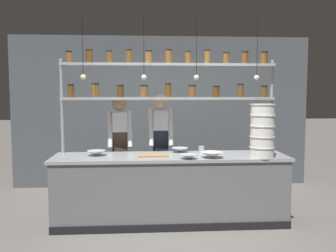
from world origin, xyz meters
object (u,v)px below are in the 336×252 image
(prep_bowl_near_left, at_px, (188,157))
(chef_left, at_px, (120,144))
(serving_cup_front, at_px, (202,149))
(chef_center, at_px, (161,143))
(prep_bowl_near_right, at_px, (180,150))
(prep_bowl_center_front, at_px, (96,153))
(prep_bowl_center_back, at_px, (212,155))
(spice_shelf_unit, at_px, (168,84))
(cutting_board, at_px, (153,155))
(container_stack, at_px, (262,131))

(prep_bowl_near_left, bearing_deg, chef_left, 135.72)
(chef_left, distance_m, serving_cup_front, 1.24)
(chef_center, height_order, prep_bowl_near_right, chef_center)
(prep_bowl_center_front, xyz_separation_m, prep_bowl_center_back, (1.52, -0.29, 0.01))
(chef_center, xyz_separation_m, prep_bowl_near_left, (0.31, -0.91, -0.06))
(prep_bowl_near_right, bearing_deg, prep_bowl_center_back, -53.23)
(prep_bowl_center_back, bearing_deg, prep_bowl_near_right, 126.77)
(chef_center, distance_m, prep_bowl_near_left, 0.96)
(serving_cup_front, bearing_deg, prep_bowl_center_back, -80.93)
(spice_shelf_unit, bearing_deg, prep_bowl_center_back, -47.11)
(chef_center, bearing_deg, cutting_board, -103.03)
(chef_left, bearing_deg, chef_center, -5.59)
(spice_shelf_unit, relative_size, container_stack, 4.34)
(chef_center, bearing_deg, spice_shelf_unit, -72.70)
(prep_bowl_center_back, bearing_deg, chef_left, 145.57)
(chef_left, xyz_separation_m, chef_center, (0.61, 0.01, 0.02))
(prep_bowl_center_back, xyz_separation_m, serving_cup_front, (-0.07, 0.43, 0.01))
(chef_left, distance_m, prep_bowl_near_right, 0.94)
(prep_bowl_near_left, relative_size, serving_cup_front, 2.34)
(chef_center, distance_m, container_stack, 1.56)
(spice_shelf_unit, distance_m, serving_cup_front, 1.03)
(spice_shelf_unit, distance_m, prep_bowl_center_front, 1.39)
(chef_center, height_order, prep_bowl_center_back, chef_center)
(prep_bowl_center_front, bearing_deg, chef_center, 32.50)
(container_stack, height_order, prep_bowl_near_right, container_stack)
(prep_bowl_near_left, relative_size, prep_bowl_center_front, 0.87)
(chef_left, bearing_deg, prep_bowl_near_left, -50.75)
(spice_shelf_unit, distance_m, chef_left, 1.17)
(cutting_board, bearing_deg, prep_bowl_center_back, -15.09)
(prep_bowl_center_back, bearing_deg, serving_cup_front, 99.07)
(spice_shelf_unit, relative_size, prep_bowl_center_back, 10.39)
(chef_center, relative_size, container_stack, 2.50)
(prep_bowl_near_left, bearing_deg, chef_center, 108.81)
(serving_cup_front, bearing_deg, cutting_board, -162.07)
(prep_bowl_center_front, bearing_deg, serving_cup_front, 5.47)
(container_stack, relative_size, serving_cup_front, 7.43)
(cutting_board, xyz_separation_m, prep_bowl_near_left, (0.44, -0.25, 0.02))
(cutting_board, bearing_deg, prep_bowl_near_left, -29.97)
(spice_shelf_unit, relative_size, serving_cup_front, 32.21)
(spice_shelf_unit, distance_m, chef_center, 0.92)
(prep_bowl_near_right, bearing_deg, prep_bowl_near_left, -84.68)
(cutting_board, xyz_separation_m, prep_bowl_center_front, (-0.76, 0.08, 0.02))
(spice_shelf_unit, relative_size, prep_bowl_near_right, 12.77)
(cutting_board, relative_size, prep_bowl_center_front, 1.59)
(serving_cup_front, bearing_deg, chef_center, 142.33)
(prep_bowl_near_left, distance_m, prep_bowl_center_back, 0.32)
(spice_shelf_unit, bearing_deg, chef_left, 158.36)
(container_stack, distance_m, serving_cup_front, 0.90)
(container_stack, height_order, prep_bowl_center_back, container_stack)
(prep_bowl_center_front, relative_size, prep_bowl_near_right, 1.06)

